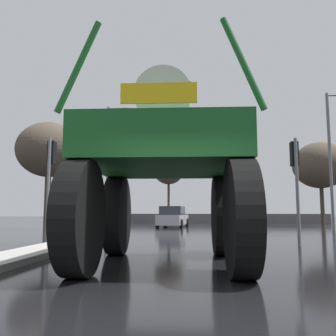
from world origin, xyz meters
TOP-DOWN VIEW (x-y plane):
  - ground_plane at (0.00, 18.00)m, footprint 120.00×120.00m
  - oversize_sprayer at (-0.56, 3.82)m, footprint 3.81×5.64m
  - sedan_ahead at (-1.76, 22.74)m, footprint 2.26×4.27m
  - traffic_signal_near_left at (-5.19, 8.46)m, footprint 0.24×0.54m
  - traffic_signal_near_right at (3.50, 8.47)m, footprint 0.24×0.54m
  - traffic_signal_far_left at (1.44, 22.58)m, footprint 0.24×0.55m
  - streetlight_far_left at (-6.81, 23.57)m, footprint 2.18×0.24m
  - streetlight_far_right at (8.33, 18.50)m, footprint 1.97×0.24m
  - bare_tree_left at (-9.48, 18.33)m, footprint 4.18×4.18m
  - bare_tree_right at (9.41, 24.14)m, footprint 4.13×4.13m
  - bare_tree_far_center at (-2.98, 33.68)m, footprint 3.01×3.01m
  - roadside_barrier at (0.00, 32.76)m, footprint 25.89×0.24m

SIDE VIEW (x-z plane):
  - ground_plane at x=0.00m, z-range 0.00..0.00m
  - roadside_barrier at x=0.00m, z-range 0.00..0.90m
  - sedan_ahead at x=-1.76m, z-range -0.05..1.47m
  - oversize_sprayer at x=-0.56m, z-range -0.18..4.46m
  - traffic_signal_far_left at x=1.44m, z-range 0.76..4.10m
  - traffic_signal_near_right at x=3.50m, z-range 0.84..4.48m
  - traffic_signal_near_left at x=-5.19m, z-range 0.88..4.69m
  - bare_tree_right at x=9.41m, z-range 1.43..7.82m
  - streetlight_far_right at x=8.33m, z-range 0.46..8.93m
  - bare_tree_left at x=-9.48m, z-range 1.64..8.54m
  - bare_tree_far_center at x=-2.98m, z-range 1.95..8.47m
  - streetlight_far_left at x=-6.81m, z-range 0.50..9.95m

